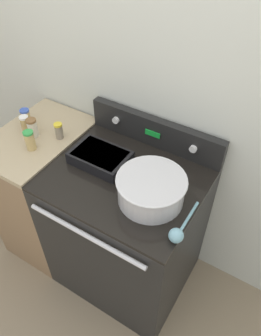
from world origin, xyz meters
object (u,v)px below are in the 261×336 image
(spice_jar_yellow_cap, at_px, (59,131))
(spice_jar_white_cap, at_px, (25,124))
(casserole_dish, at_px, (100,157))
(spice_jar_green_cap, at_px, (30,140))
(spice_jar_blue_cap, at_px, (26,116))
(spice_jar_brown_cap, at_px, (33,128))
(ladle, at_px, (178,233))
(mixing_bowl, at_px, (151,188))

(spice_jar_yellow_cap, relative_size, spice_jar_white_cap, 0.91)
(casserole_dish, height_order, spice_jar_white_cap, spice_jar_white_cap)
(spice_jar_green_cap, height_order, spice_jar_white_cap, spice_jar_green_cap)
(spice_jar_white_cap, relative_size, spice_jar_blue_cap, 1.15)
(spice_jar_brown_cap, bearing_deg, spice_jar_white_cap, 174.52)
(spice_jar_green_cap, bearing_deg, casserole_dish, 17.49)
(spice_jar_brown_cap, bearing_deg, casserole_dish, 3.44)
(ladle, relative_size, spice_jar_green_cap, 2.32)
(mixing_bowl, height_order, spice_jar_brown_cap, mixing_bowl)
(casserole_dish, height_order, ladle, same)
(spice_jar_green_cap, relative_size, spice_jar_blue_cap, 1.27)
(mixing_bowl, relative_size, spice_jar_white_cap, 3.13)
(ladle, bearing_deg, spice_jar_blue_cap, 167.09)
(spice_jar_brown_cap, distance_m, spice_jar_blue_cap, 0.15)
(mixing_bowl, height_order, spice_jar_yellow_cap, mixing_bowl)
(spice_jar_yellow_cap, distance_m, spice_jar_green_cap, 0.17)
(casserole_dish, relative_size, ladle, 1.12)
(spice_jar_yellow_cap, relative_size, spice_jar_blue_cap, 1.05)
(spice_jar_green_cap, height_order, spice_jar_blue_cap, spice_jar_green_cap)
(casserole_dish, distance_m, spice_jar_white_cap, 0.52)
(mixing_bowl, distance_m, spice_jar_yellow_cap, 0.68)
(spice_jar_brown_cap, relative_size, spice_jar_white_cap, 1.05)
(mixing_bowl, bearing_deg, spice_jar_yellow_cap, 169.47)
(casserole_dish, bearing_deg, mixing_bowl, -13.79)
(ladle, distance_m, spice_jar_brown_cap, 1.03)
(mixing_bowl, bearing_deg, spice_jar_green_cap, -177.42)
(casserole_dish, xyz_separation_m, spice_jar_white_cap, (-0.52, -0.02, 0.03))
(spice_jar_white_cap, bearing_deg, spice_jar_yellow_cap, 15.98)
(spice_jar_brown_cap, bearing_deg, spice_jar_yellow_cap, 24.78)
(casserole_dish, bearing_deg, spice_jar_green_cap, -162.51)
(mixing_bowl, height_order, casserole_dish, mixing_bowl)
(spice_jar_green_cap, xyz_separation_m, spice_jar_white_cap, (-0.13, 0.10, -0.01))
(ladle, xyz_separation_m, spice_jar_white_cap, (-1.08, 0.20, 0.04))
(spice_jar_brown_cap, bearing_deg, spice_jar_blue_cap, 150.78)
(spice_jar_brown_cap, bearing_deg, mixing_bowl, -4.24)
(casserole_dish, bearing_deg, spice_jar_brown_cap, -176.56)
(ladle, distance_m, spice_jar_white_cap, 1.10)
(casserole_dish, xyz_separation_m, spice_jar_blue_cap, (-0.58, 0.04, 0.02))
(ladle, distance_m, spice_jar_blue_cap, 1.17)
(spice_jar_brown_cap, height_order, spice_jar_white_cap, spice_jar_brown_cap)
(spice_jar_white_cap, distance_m, spice_jar_blue_cap, 0.09)
(mixing_bowl, bearing_deg, spice_jar_brown_cap, 175.76)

